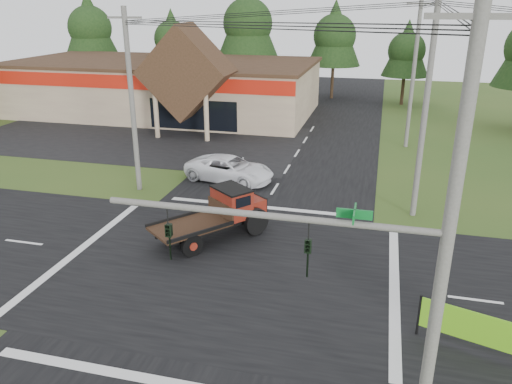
% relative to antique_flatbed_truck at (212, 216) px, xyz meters
% --- Properties ---
extents(ground, '(120.00, 120.00, 0.00)m').
position_rel_antique_flatbed_truck_xyz_m(ground, '(1.46, -2.61, -1.20)').
color(ground, '#304F1C').
rests_on(ground, ground).
extents(road_ns, '(12.00, 120.00, 0.02)m').
position_rel_antique_flatbed_truck_xyz_m(road_ns, '(1.46, -2.61, -1.19)').
color(road_ns, black).
rests_on(road_ns, ground).
extents(road_ew, '(120.00, 12.00, 0.02)m').
position_rel_antique_flatbed_truck_xyz_m(road_ew, '(1.46, -2.61, -1.19)').
color(road_ew, black).
rests_on(road_ew, ground).
extents(parking_apron, '(28.00, 14.00, 0.02)m').
position_rel_antique_flatbed_truck_xyz_m(parking_apron, '(-12.54, 16.39, -1.19)').
color(parking_apron, black).
rests_on(parking_apron, ground).
extents(cvs_building, '(30.40, 18.20, 9.19)m').
position_rel_antique_flatbed_truck_xyz_m(cvs_building, '(-14.24, 26.96, 1.58)').
color(cvs_building, '#9D826A').
rests_on(cvs_building, ground).
extents(traffic_signal_mast, '(8.12, 0.24, 7.00)m').
position_rel_antique_flatbed_truck_xyz_m(traffic_signal_mast, '(7.28, -10.11, 3.22)').
color(traffic_signal_mast, '#595651').
rests_on(traffic_signal_mast, ground).
extents(utility_pole_nr, '(2.00, 0.30, 11.00)m').
position_rel_antique_flatbed_truck_xyz_m(utility_pole_nr, '(8.96, -10.11, 4.44)').
color(utility_pole_nr, '#595651').
rests_on(utility_pole_nr, ground).
extents(utility_pole_nw, '(2.00, 0.30, 10.50)m').
position_rel_antique_flatbed_truck_xyz_m(utility_pole_nw, '(-6.54, 5.39, 4.18)').
color(utility_pole_nw, '#595651').
rests_on(utility_pole_nw, ground).
extents(utility_pole_ne, '(2.00, 0.30, 11.50)m').
position_rel_antique_flatbed_truck_xyz_m(utility_pole_ne, '(9.46, 5.39, 4.69)').
color(utility_pole_ne, '#595651').
rests_on(utility_pole_ne, ground).
extents(utility_pole_n, '(2.00, 0.30, 11.20)m').
position_rel_antique_flatbed_truck_xyz_m(utility_pole_n, '(9.46, 19.39, 4.54)').
color(utility_pole_n, '#595651').
rests_on(utility_pole_n, ground).
extents(tree_row_a, '(6.72, 6.72, 12.12)m').
position_rel_antique_flatbed_truck_xyz_m(tree_row_a, '(-28.54, 37.39, 6.85)').
color(tree_row_a, '#332316').
rests_on(tree_row_a, ground).
extents(tree_row_b, '(5.60, 5.60, 10.10)m').
position_rel_antique_flatbed_truck_xyz_m(tree_row_b, '(-18.54, 39.39, 5.50)').
color(tree_row_b, '#332316').
rests_on(tree_row_b, ground).
extents(tree_row_c, '(7.28, 7.28, 13.13)m').
position_rel_antique_flatbed_truck_xyz_m(tree_row_c, '(-8.54, 38.39, 7.52)').
color(tree_row_c, '#332316').
rests_on(tree_row_c, ground).
extents(tree_row_d, '(6.16, 6.16, 11.11)m').
position_rel_antique_flatbed_truck_xyz_m(tree_row_d, '(1.46, 39.39, 6.17)').
color(tree_row_d, '#332316').
rests_on(tree_row_d, ground).
extents(tree_row_e, '(5.04, 5.04, 9.09)m').
position_rel_antique_flatbed_truck_xyz_m(tree_row_e, '(9.46, 37.39, 4.83)').
color(tree_row_e, '#332316').
rests_on(tree_row_e, ground).
extents(antique_flatbed_truck, '(5.31, 5.87, 2.41)m').
position_rel_antique_flatbed_truck_xyz_m(antique_flatbed_truck, '(0.00, 0.00, 0.00)').
color(antique_flatbed_truck, '#5E1D0D').
rests_on(antique_flatbed_truck, ground).
extents(roadside_banner, '(4.35, 1.48, 1.54)m').
position_rel_antique_flatbed_truck_xyz_m(roadside_banner, '(11.28, -5.98, -0.43)').
color(roadside_banner, '#5DA916').
rests_on(roadside_banner, ground).
extents(white_pickup, '(6.08, 3.72, 1.57)m').
position_rel_antique_flatbed_truck_xyz_m(white_pickup, '(-1.65, 8.23, -0.42)').
color(white_pickup, white).
rests_on(white_pickup, ground).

